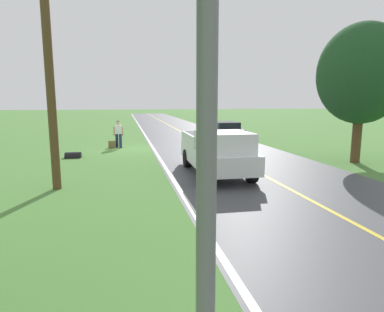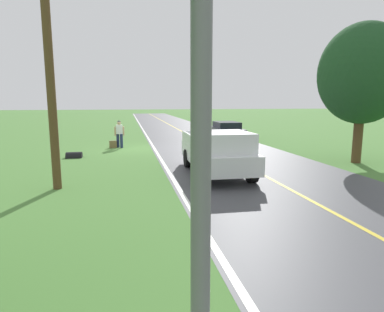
{
  "view_description": "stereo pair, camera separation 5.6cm",
  "coord_description": "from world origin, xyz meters",
  "views": [
    {
      "loc": [
        0.54,
        20.79,
        2.94
      ],
      "look_at": [
        -1.52,
        10.69,
        1.23
      ],
      "focal_mm": 30.95,
      "sensor_mm": 36.0,
      "label": 1
    },
    {
      "loc": [
        0.48,
        20.8,
        2.94
      ],
      "look_at": [
        -1.52,
        10.69,
        1.23
      ],
      "focal_mm": 30.95,
      "sensor_mm": 36.0,
      "label": 2
    }
  ],
  "objects": [
    {
      "name": "sedan_near_oncoming",
      "position": [
        -6.92,
        -3.26,
        0.75
      ],
      "size": [
        2.0,
        4.44,
        1.41
      ],
      "color": "#4C5156",
      "rests_on": "ground"
    },
    {
      "name": "tree_far_side_near",
      "position": [
        -10.37,
        6.9,
        4.18
      ],
      "size": [
        4.04,
        4.04,
        6.52
      ],
      "color": "brown",
      "rests_on": "ground"
    },
    {
      "name": "traffic_light_mast",
      "position": [
        0.08,
        18.38,
        3.55
      ],
      "size": [
        0.61,
        0.32,
        5.2
      ],
      "color": "slate",
      "rests_on": "ground"
    },
    {
      "name": "drainage_culvert",
      "position": [
        3.23,
        2.76,
        0.0
      ],
      "size": [
        0.8,
        0.6,
        0.6
      ],
      "primitive_type": "cylinder",
      "rotation": [
        0.0,
        1.57,
        0.0
      ],
      "color": "black",
      "rests_on": "ground"
    },
    {
      "name": "road_surface",
      "position": [
        -4.87,
        0.0,
        0.0
      ],
      "size": [
        7.69,
        120.0,
        0.0
      ],
      "primitive_type": "cube",
      "color": "#47474C",
      "rests_on": "ground"
    },
    {
      "name": "pickup_truck_passing",
      "position": [
        -3.07,
        8.24,
        0.97
      ],
      "size": [
        2.16,
        5.43,
        1.82
      ],
      "color": "silver",
      "rests_on": "ground"
    },
    {
      "name": "hitchhiker_walking",
      "position": [
        0.93,
        -0.73,
        0.98
      ],
      "size": [
        0.62,
        0.51,
        1.75
      ],
      "color": "navy",
      "rests_on": "ground"
    },
    {
      "name": "utility_pole_roadside",
      "position": [
        2.84,
        9.2,
        4.42
      ],
      "size": [
        0.28,
        0.28,
        8.84
      ],
      "primitive_type": "cylinder",
      "color": "brown",
      "rests_on": "ground"
    },
    {
      "name": "ground_plane",
      "position": [
        0.0,
        0.0,
        0.0
      ],
      "size": [
        200.0,
        200.0,
        0.0
      ],
      "primitive_type": "plane",
      "color": "#4C7F38"
    },
    {
      "name": "lane_centre_line",
      "position": [
        -4.87,
        0.0,
        0.01
      ],
      "size": [
        0.14,
        117.6,
        0.0
      ],
      "primitive_type": "cube",
      "color": "gold",
      "rests_on": "ground"
    },
    {
      "name": "lane_edge_line",
      "position": [
        -1.2,
        0.0,
        0.01
      ],
      "size": [
        0.16,
        117.6,
        0.0
      ],
      "primitive_type": "cube",
      "color": "silver",
      "rests_on": "ground"
    },
    {
      "name": "suitcase_carried",
      "position": [
        1.35,
        -0.63,
        0.23
      ],
      "size": [
        0.47,
        0.21,
        0.46
      ],
      "primitive_type": "cube",
      "rotation": [
        0.0,
        0.0,
        1.6
      ],
      "color": "brown",
      "rests_on": "ground"
    }
  ]
}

